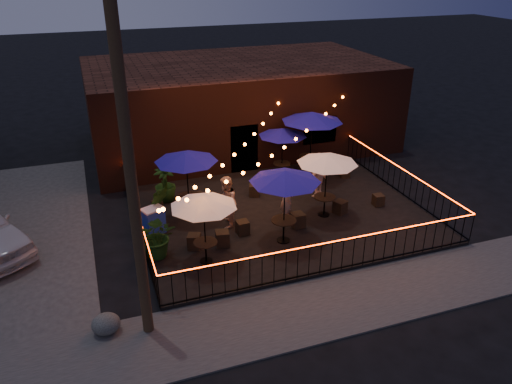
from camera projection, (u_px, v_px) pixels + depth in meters
ground at (302, 243)px, 16.40m from camera, size 110.00×110.00×0.00m
patio at (279, 214)px, 18.07m from camera, size 10.00×8.00×0.15m
sidewalk at (351, 300)px, 13.62m from camera, size 18.00×2.50×0.05m
brick_building at (238, 104)px, 24.34m from camera, size 14.00×8.00×4.00m
utility_pole at (132, 187)px, 10.84m from camera, size 0.26×0.26×8.00m
fence_front at (332, 257)px, 14.41m from camera, size 10.00×0.04×1.04m
fence_left at (138, 222)px, 16.31m from camera, size 0.04×8.00×1.04m
fence_right at (399, 180)px, 19.32m from camera, size 0.04×8.00×1.04m
festoon_lights at (256, 157)px, 16.46m from camera, size 10.02×8.72×1.32m
cafe_table_0 at (203, 203)px, 14.29m from camera, size 2.41×2.41×2.18m
cafe_table_1 at (186, 158)px, 16.92m from camera, size 2.71×2.71×2.40m
cafe_table_2 at (285, 177)px, 15.27m from camera, size 2.92×2.92×2.47m
cafe_table_3 at (283, 133)px, 19.94m from camera, size 2.34×2.34×2.17m
cafe_table_4 at (327, 160)px, 16.93m from camera, size 2.48×2.48×2.33m
cafe_table_5 at (312, 118)px, 19.99m from camera, size 2.85×2.85×2.75m
bistro_chair_0 at (194, 241)px, 15.74m from camera, size 0.52×0.52×0.47m
bistro_chair_1 at (222, 239)px, 15.87m from camera, size 0.48×0.48×0.50m
bistro_chair_2 at (157, 206)px, 18.03m from camera, size 0.41×0.41×0.40m
bistro_chair_3 at (199, 199)px, 18.51m from camera, size 0.49×0.49×0.45m
bistro_chair_4 at (243, 227)px, 16.55m from camera, size 0.41×0.41×0.46m
bistro_chair_5 at (298, 220)px, 16.97m from camera, size 0.45×0.45×0.50m
bistro_chair_6 at (254, 190)px, 19.18m from camera, size 0.49×0.49×0.45m
bistro_chair_7 at (284, 179)px, 20.05m from camera, size 0.51×0.51×0.51m
bistro_chair_8 at (340, 207)px, 17.88m from camera, size 0.52×0.52×0.47m
bistro_chair_9 at (378, 200)px, 18.44m from camera, size 0.38×0.38×0.42m
bistro_chair_10 at (313, 178)px, 20.14m from camera, size 0.45×0.45×0.49m
bistro_chair_11 at (345, 172)px, 20.81m from camera, size 0.45×0.45×0.44m
patron_a at (287, 198)px, 17.05m from camera, size 0.56×0.73×1.79m
patron_b at (226, 202)px, 16.72m from camera, size 0.96×1.07×1.82m
patron_c at (317, 175)px, 18.85m from camera, size 1.30×1.02×1.76m
potted_shrub_a at (157, 236)px, 15.11m from camera, size 1.60×1.51×1.41m
potted_shrub_b at (156, 207)px, 16.72m from camera, size 0.84×0.68×1.51m
potted_shrub_c at (165, 183)px, 18.60m from camera, size 1.03×1.03×1.44m
cooler at (154, 221)px, 16.48m from camera, size 0.85×0.74×0.93m
boulder at (106, 324)px, 12.33m from camera, size 0.99×0.93×0.62m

